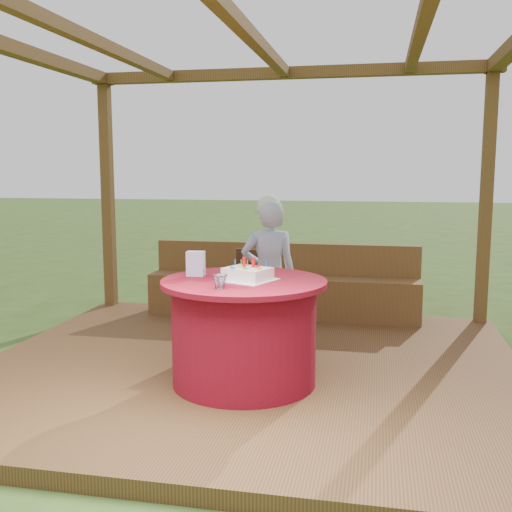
# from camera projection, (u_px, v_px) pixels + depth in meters

# --- Properties ---
(ground) EXTENTS (60.00, 60.00, 0.00)m
(ground) POSITION_uv_depth(u_px,v_px,m) (250.00, 377.00, 5.06)
(ground) COLOR #31501A
(ground) RESTS_ON ground
(deck) EXTENTS (4.50, 4.00, 0.12)m
(deck) POSITION_uv_depth(u_px,v_px,m) (250.00, 370.00, 5.05)
(deck) COLOR brown
(deck) RESTS_ON ground
(pergola) EXTENTS (4.50, 4.00, 2.72)m
(pergola) POSITION_uv_depth(u_px,v_px,m) (250.00, 84.00, 4.72)
(pergola) COLOR brown
(pergola) RESTS_ON deck
(bench) EXTENTS (3.00, 0.42, 0.80)m
(bench) POSITION_uv_depth(u_px,v_px,m) (282.00, 292.00, 6.67)
(bench) COLOR brown
(bench) RESTS_ON deck
(table) EXTENTS (1.24, 1.24, 0.80)m
(table) POSITION_uv_depth(u_px,v_px,m) (244.00, 331.00, 4.53)
(table) COLOR maroon
(table) RESTS_ON deck
(chair) EXTENTS (0.51, 0.51, 0.88)m
(chair) POSITION_uv_depth(u_px,v_px,m) (252.00, 293.00, 5.55)
(chair) COLOR #3E2313
(chair) RESTS_ON deck
(elderly_woman) EXTENTS (0.56, 0.45, 1.40)m
(elderly_woman) POSITION_uv_depth(u_px,v_px,m) (269.00, 273.00, 5.35)
(elderly_woman) COLOR #8EB1D4
(elderly_woman) RESTS_ON deck
(birthday_cake) EXTENTS (0.47, 0.47, 0.17)m
(birthday_cake) POSITION_uv_depth(u_px,v_px,m) (248.00, 274.00, 4.44)
(birthday_cake) COLOR white
(birthday_cake) RESTS_ON table
(gift_bag) EXTENTS (0.14, 0.09, 0.19)m
(gift_bag) POSITION_uv_depth(u_px,v_px,m) (196.00, 264.00, 4.63)
(gift_bag) COLOR #EC99CC
(gift_bag) RESTS_ON table
(drinking_glass) EXTENTS (0.13, 0.13, 0.10)m
(drinking_glass) POSITION_uv_depth(u_px,v_px,m) (220.00, 281.00, 4.14)
(drinking_glass) COLOR white
(drinking_glass) RESTS_ON table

